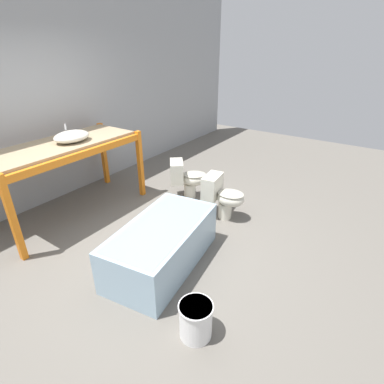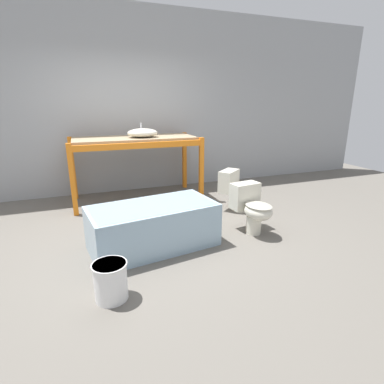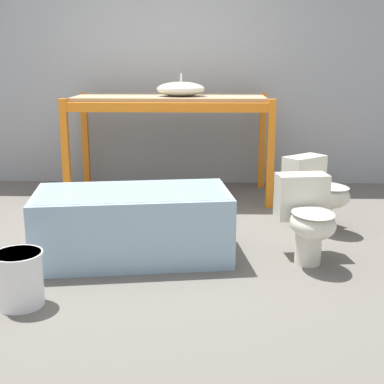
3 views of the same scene
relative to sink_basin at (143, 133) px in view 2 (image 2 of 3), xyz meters
The scene contains 8 objects.
ground_plane 1.74m from the sink_basin, 100.31° to the right, with size 12.00×12.00×0.00m, color #666059.
warehouse_wall_rear 0.92m from the sink_basin, 107.24° to the left, with size 10.80×0.08×3.20m.
shelving_rack 0.26m from the sink_basin, 143.17° to the left, with size 2.07×0.93×1.06m.
sink_basin is the anchor object (origin of this frame).
bathtub_main 1.95m from the sink_basin, 98.83° to the right, with size 1.50×0.91×0.50m.
toilet_near 2.19m from the sink_basin, 60.63° to the right, with size 0.42×0.61×0.62m.
toilet_far 1.77m from the sink_basin, 39.52° to the right, with size 0.62×0.66×0.62m.
bucket_white 2.85m from the sink_basin, 108.13° to the right, with size 0.30×0.30×0.33m.
Camera 2 is at (-0.73, -3.56, 1.62)m, focal length 28.00 mm.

